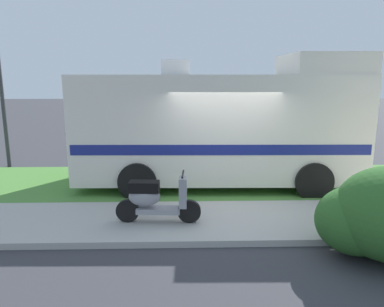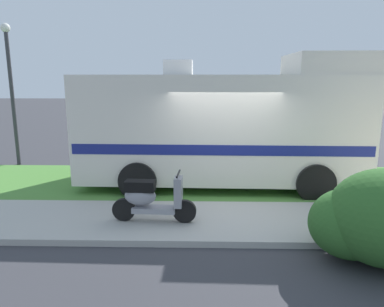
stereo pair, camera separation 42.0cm
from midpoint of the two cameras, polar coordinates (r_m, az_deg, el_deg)
ground_plane at (r=8.39m, az=3.69°, el=-7.78°), size 80.00×80.00×0.00m
sidewalk at (r=7.25m, az=4.57°, el=-10.54°), size 24.00×2.00×0.12m
grass_strip at (r=9.80m, az=2.90°, el=-4.59°), size 24.00×3.40×0.08m
motorhome_rv at (r=9.38m, az=3.41°, el=4.45°), size 7.06×2.72×3.38m
scooter at (r=6.93m, az=-7.59°, el=-7.11°), size 1.61×0.50×0.97m
bicycle at (r=7.91m, az=26.46°, el=-6.47°), size 1.66×0.52×0.89m
pickup_truck_near at (r=14.07m, az=-1.18°, el=4.20°), size 5.23×2.22×1.72m
street_lamp_post at (r=12.82m, az=-28.70°, el=9.84°), size 0.28×0.28×4.43m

